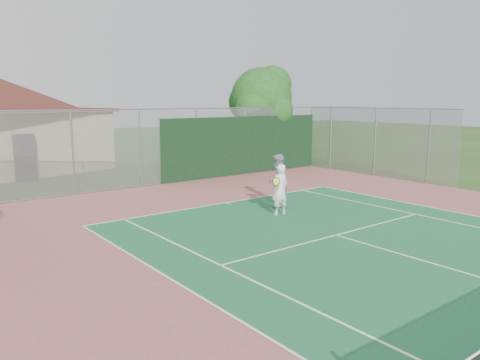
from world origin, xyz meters
The scene contains 5 objects.
back_fence centered at (2.11, 16.98, 1.67)m, with size 20.08×0.11×3.53m.
side_fence_right centered at (10.00, 12.50, 1.75)m, with size 0.08×9.00×3.50m.
tree centered at (7.66, 18.71, 3.86)m, with size 4.21×3.99×5.87m.
player_white_front centered at (0.37, 9.24, 0.88)m, with size 0.94×0.64×1.75m.
player_grey_back centered at (1.13, 10.18, 0.97)m, with size 1.18×1.10×1.94m.
Camera 1 is at (-10.25, -2.27, 3.90)m, focal length 35.00 mm.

